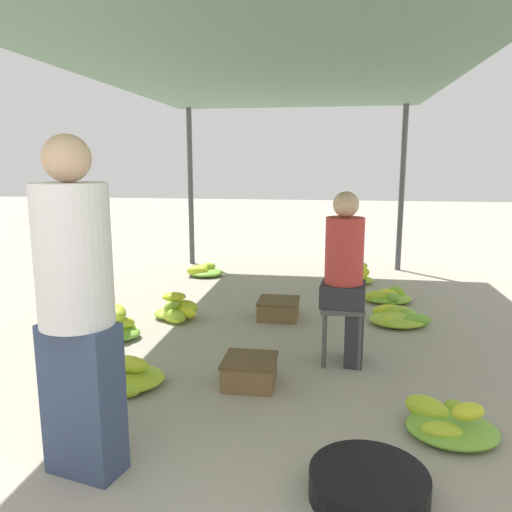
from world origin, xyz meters
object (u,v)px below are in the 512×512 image
at_px(banana_pile_right_1, 398,317).
at_px(crate_mid, 250,371).
at_px(vendor_foreground, 77,306).
at_px(banana_pile_left_0, 118,325).
at_px(banana_pile_left_2, 178,311).
at_px(stool, 342,317).
at_px(vendor_seated, 346,275).
at_px(banana_pile_right_2, 388,296).
at_px(banana_pile_left_1, 204,271).
at_px(crate_near, 279,309).
at_px(banana_pile_right_3, 358,275).
at_px(basin_black, 369,485).
at_px(banana_pile_left_3, 121,378).
at_px(banana_pile_right_0, 448,423).

height_order(banana_pile_right_1, crate_mid, crate_mid).
relative_size(vendor_foreground, crate_mid, 4.56).
distance_m(banana_pile_left_0, banana_pile_left_2, 0.72).
bearing_deg(stool, vendor_seated, 5.06).
bearing_deg(banana_pile_right_2, banana_pile_left_1, 158.28).
bearing_deg(banana_pile_right_1, banana_pile_left_0, -162.18).
relative_size(banana_pile_left_1, crate_near, 1.28).
distance_m(banana_pile_right_1, banana_pile_right_3, 1.66).
bearing_deg(vendor_seated, stool, -174.94).
bearing_deg(banana_pile_left_0, basin_black, -42.26).
xyz_separation_m(banana_pile_left_3, banana_pile_right_0, (2.20, -0.30, 0.00)).
bearing_deg(vendor_foreground, banana_pile_right_0, 18.74).
distance_m(banana_pile_left_3, banana_pile_right_3, 3.89).
bearing_deg(crate_mid, banana_pile_left_0, 150.08).
distance_m(vendor_foreground, crate_mid, 1.55).
xyz_separation_m(stool, banana_pile_right_0, (0.62, -1.00, -0.31)).
xyz_separation_m(basin_black, banana_pile_left_0, (-2.14, 1.94, 0.05)).
bearing_deg(banana_pile_right_1, vendor_foreground, -124.75).
distance_m(basin_black, banana_pile_right_1, 2.82).
bearing_deg(vendor_foreground, banana_pile_left_0, 109.66).
xyz_separation_m(vendor_foreground, basin_black, (1.45, -0.01, -0.83)).
xyz_separation_m(stool, banana_pile_left_3, (-1.58, -0.70, -0.31)).
height_order(vendor_seated, banana_pile_left_3, vendor_seated).
bearing_deg(banana_pile_right_0, vendor_foreground, -161.26).
distance_m(vendor_foreground, banana_pile_left_2, 2.69).
xyz_separation_m(banana_pile_left_0, crate_mid, (1.36, -0.78, -0.02)).
relative_size(basin_black, banana_pile_right_0, 1.02).
relative_size(vendor_foreground, basin_black, 3.02).
bearing_deg(vendor_seated, vendor_foreground, -129.12).
height_order(banana_pile_left_0, banana_pile_left_3, banana_pile_left_0).
bearing_deg(banana_pile_left_1, banana_pile_left_0, -92.92).
xyz_separation_m(basin_black, banana_pile_right_3, (0.14, 4.40, 0.05)).
relative_size(stool, banana_pile_left_3, 0.80).
bearing_deg(banana_pile_left_0, banana_pile_right_3, 47.21).
bearing_deg(banana_pile_left_3, crate_mid, 11.15).
bearing_deg(banana_pile_left_3, stool, 24.05).
relative_size(stool, banana_pile_right_0, 0.86).
height_order(vendor_foreground, stool, vendor_foreground).
bearing_deg(banana_pile_left_2, basin_black, -55.46).
distance_m(vendor_seated, banana_pile_right_2, 2.07).
relative_size(vendor_foreground, vendor_seated, 1.25).
bearing_deg(banana_pile_right_1, banana_pile_right_3, 101.46).
height_order(vendor_foreground, banana_pile_right_1, vendor_foreground).
height_order(vendor_seated, banana_pile_left_0, vendor_seated).
bearing_deg(banana_pile_right_3, crate_mid, -105.78).
distance_m(banana_pile_left_0, banana_pile_right_1, 2.74).
bearing_deg(banana_pile_right_0, banana_pile_right_1, 90.99).
xyz_separation_m(banana_pile_right_2, crate_near, (-1.19, -0.80, 0.03)).
distance_m(vendor_foreground, banana_pile_right_0, 2.23).
xyz_separation_m(banana_pile_left_2, banana_pile_right_2, (2.22, 1.01, -0.02)).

